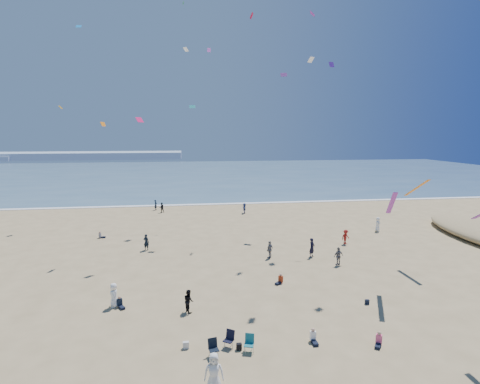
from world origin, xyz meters
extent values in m
plane|color=tan|center=(0.00, 0.00, 0.00)|extent=(220.00, 220.00, 0.00)
cube|color=#476B84|center=(0.00, 95.00, 0.03)|extent=(220.00, 100.00, 0.06)
cube|color=white|center=(0.00, 45.00, 0.04)|extent=(220.00, 1.20, 0.08)
cube|color=#7A8EA8|center=(-60.00, 170.00, 1.60)|extent=(110.00, 20.00, 3.20)
imported|color=white|center=(-0.75, -2.68, 0.97)|extent=(1.00, 0.69, 1.95)
imported|color=black|center=(-5.98, 39.41, 0.78)|extent=(0.93, 0.83, 1.57)
imported|color=black|center=(-7.05, 41.47, 0.83)|extent=(0.54, 0.69, 1.66)
imported|color=#304286|center=(6.73, 37.03, 0.79)|extent=(0.56, 1.50, 1.58)
imported|color=black|center=(10.35, 15.73, 0.95)|extent=(0.82, 0.80, 1.90)
imported|color=slate|center=(12.02, 13.06, 0.86)|extent=(1.09, 0.66, 1.73)
imported|color=gray|center=(6.09, 15.93, 0.87)|extent=(1.01, 1.04, 1.74)
imported|color=maroon|center=(15.52, 19.46, 0.81)|extent=(1.19, 0.94, 1.62)
imported|color=white|center=(21.76, 24.05, 0.90)|extent=(0.71, 0.97, 1.80)
imported|color=black|center=(-6.31, 20.24, 0.87)|extent=(0.75, 0.64, 1.74)
imported|color=black|center=(-1.92, 5.66, 0.79)|extent=(0.85, 0.94, 1.59)
imported|color=white|center=(-7.18, 7.15, 0.87)|extent=(0.72, 0.95, 1.74)
cube|color=silver|center=(-2.10, 1.14, 0.20)|extent=(0.35, 0.20, 0.40)
cube|color=black|center=(0.91, 0.58, 0.19)|extent=(0.30, 0.22, 0.38)
cube|color=black|center=(10.88, 5.01, 0.17)|extent=(0.28, 0.18, 0.34)
cube|color=#DF0C55|center=(-6.35, 19.18, 13.55)|extent=(0.78, 0.83, 0.50)
cube|color=silver|center=(-1.71, 34.27, 23.42)|extent=(0.79, 0.80, 0.47)
cube|color=gold|center=(-18.50, 35.00, 15.69)|extent=(0.65, 0.67, 0.40)
cube|color=#5A2F9E|center=(10.59, 29.17, 19.62)|extent=(0.87, 0.69, 0.42)
cube|color=#FF5EDC|center=(1.52, 36.28, 23.85)|extent=(0.51, 0.42, 0.62)
cube|color=orange|center=(-10.16, 20.87, 13.16)|extent=(0.39, 0.87, 0.44)
cube|color=#21A5DA|center=(-1.10, 26.10, 15.32)|extent=(0.73, 0.44, 0.31)
cube|color=silver|center=(12.08, 22.97, 20.35)|extent=(0.74, 0.70, 0.54)
cube|color=#8A1C88|center=(8.95, 13.47, 22.25)|extent=(0.61, 0.86, 0.35)
cube|color=#451C8E|center=(14.59, 23.20, 19.93)|extent=(0.62, 0.41, 0.63)
cube|color=green|center=(-1.94, 40.69, 31.31)|extent=(0.21, 0.47, 0.39)
cube|color=red|center=(6.51, 29.88, 26.75)|extent=(0.53, 0.67, 0.71)
cube|color=#1584DB|center=(-12.83, 24.46, 23.36)|extent=(0.57, 0.38, 0.32)
cube|color=purple|center=(13.69, 7.37, 6.93)|extent=(0.35, 3.14, 2.21)
cube|color=orange|center=(19.08, 12.48, 7.28)|extent=(0.35, 2.64, 1.87)
camera|label=1|loc=(-1.76, -18.97, 12.26)|focal=28.00mm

